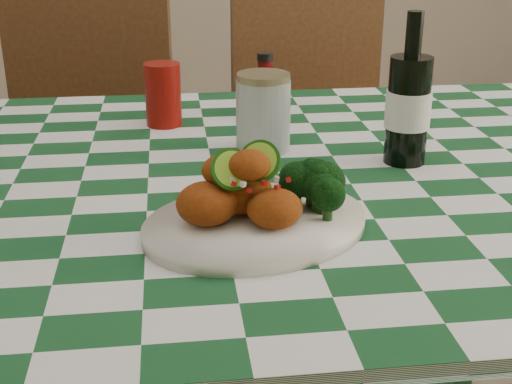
{
  "coord_description": "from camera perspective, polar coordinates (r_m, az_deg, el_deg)",
  "views": [
    {
      "loc": [
        -0.17,
        -1.05,
        1.19
      ],
      "look_at": [
        -0.06,
        -0.21,
        0.84
      ],
      "focal_mm": 50.0,
      "sensor_mm": 36.0,
      "label": 1
    }
  ],
  "objects": [
    {
      "name": "plate",
      "position": [
        0.93,
        0.0,
        -2.63
      ],
      "size": [
        0.37,
        0.33,
        0.02
      ],
      "primitive_type": null,
      "rotation": [
        0.0,
        0.0,
        0.37
      ],
      "color": "white",
      "rests_on": "dining_table"
    },
    {
      "name": "dining_table",
      "position": [
        1.33,
        1.57,
        -14.5
      ],
      "size": [
        1.66,
        1.06,
        0.79
      ],
      "primitive_type": null,
      "color": "#164B24",
      "rests_on": "ground"
    },
    {
      "name": "mason_jar",
      "position": [
        1.22,
        0.58,
        6.4
      ],
      "size": [
        0.11,
        0.11,
        0.13
      ],
      "primitive_type": null,
      "rotation": [
        0.0,
        0.0,
        0.22
      ],
      "color": "#B2BCBA",
      "rests_on": "dining_table"
    },
    {
      "name": "beer_bottle",
      "position": [
        1.17,
        12.19,
        8.02
      ],
      "size": [
        0.08,
        0.08,
        0.24
      ],
      "primitive_type": null,
      "rotation": [
        0.0,
        0.0,
        -0.16
      ],
      "color": "black",
      "rests_on": "dining_table"
    },
    {
      "name": "ketchup_bottle",
      "position": [
        1.42,
        0.73,
        8.57
      ],
      "size": [
        0.07,
        0.07,
        0.13
      ],
      "primitive_type": null,
      "rotation": [
        0.0,
        0.0,
        -0.25
      ],
      "color": "#5B0404",
      "rests_on": "dining_table"
    },
    {
      "name": "wooden_chair_right",
      "position": [
        1.97,
        5.31,
        0.87
      ],
      "size": [
        0.46,
        0.48,
        0.94
      ],
      "primitive_type": null,
      "rotation": [
        0.0,
        0.0,
        0.07
      ],
      "color": "#472814",
      "rests_on": "ground"
    },
    {
      "name": "fried_chicken_pile",
      "position": [
        0.91,
        -0.61,
        0.57
      ],
      "size": [
        0.15,
        0.11,
        0.09
      ],
      "primitive_type": null,
      "color": "#8C360D",
      "rests_on": "plate"
    },
    {
      "name": "broccoli_side",
      "position": [
        0.94,
        4.6,
        0.22
      ],
      "size": [
        0.09,
        0.09,
        0.06
      ],
      "primitive_type": null,
      "color": "black",
      "rests_on": "plate"
    },
    {
      "name": "wooden_chair_left",
      "position": [
        1.92,
        -14.12,
        0.7
      ],
      "size": [
        0.53,
        0.55,
        1.0
      ],
      "primitive_type": null,
      "rotation": [
        0.0,
        0.0,
        -0.17
      ],
      "color": "#472814",
      "rests_on": "ground"
    },
    {
      "name": "red_tumbler",
      "position": [
        1.37,
        -7.44,
        7.73
      ],
      "size": [
        0.09,
        0.09,
        0.12
      ],
      "primitive_type": "cylinder",
      "rotation": [
        0.0,
        0.0,
        -0.32
      ],
      "color": "maroon",
      "rests_on": "dining_table"
    }
  ]
}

